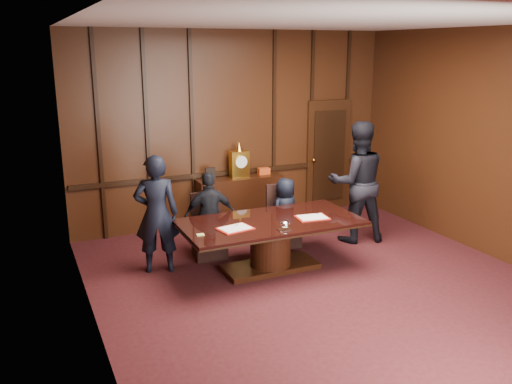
# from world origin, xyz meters

# --- Properties ---
(room) EXTENTS (7.00, 7.04, 3.50)m
(room) POSITION_xyz_m (0.07, 0.14, 1.72)
(room) COLOR #340E0F
(room) RESTS_ON ground
(sideboard) EXTENTS (1.60, 0.45, 1.54)m
(sideboard) POSITION_xyz_m (0.00, 3.26, 0.49)
(sideboard) COLOR black
(sideboard) RESTS_ON ground
(conference_table) EXTENTS (2.62, 1.32, 0.76)m
(conference_table) POSITION_xyz_m (-0.40, 1.10, 0.51)
(conference_table) COLOR black
(conference_table) RESTS_ON ground
(folder_left) EXTENTS (0.51, 0.41, 0.02)m
(folder_left) POSITION_xyz_m (-1.01, 0.96, 0.77)
(folder_left) COLOR red
(folder_left) RESTS_ON conference_table
(folder_right) EXTENTS (0.50, 0.38, 0.02)m
(folder_right) POSITION_xyz_m (0.21, 0.96, 0.77)
(folder_right) COLOR red
(folder_right) RESTS_ON conference_table
(inkstand) EXTENTS (0.20, 0.14, 0.12)m
(inkstand) POSITION_xyz_m (-0.40, 0.65, 0.81)
(inkstand) COLOR white
(inkstand) RESTS_ON conference_table
(notepad) EXTENTS (0.11, 0.08, 0.01)m
(notepad) POSITION_xyz_m (-1.54, 0.90, 0.77)
(notepad) COLOR #D2CF66
(notepad) RESTS_ON conference_table
(chair_left) EXTENTS (0.53, 0.53, 0.99)m
(chair_left) POSITION_xyz_m (-1.05, 1.98, 0.29)
(chair_left) COLOR black
(chair_left) RESTS_ON ground
(chair_right) EXTENTS (0.55, 0.55, 0.99)m
(chair_right) POSITION_xyz_m (0.25, 1.98, 0.29)
(chair_right) COLOR black
(chair_right) RESTS_ON ground
(signatory_left) EXTENTS (0.84, 0.44, 1.37)m
(signatory_left) POSITION_xyz_m (-1.05, 1.90, 0.69)
(signatory_left) COLOR black
(signatory_left) RESTS_ON ground
(signatory_right) EXTENTS (0.65, 0.52, 1.15)m
(signatory_right) POSITION_xyz_m (0.25, 1.90, 0.58)
(signatory_right) COLOR black
(signatory_right) RESTS_ON ground
(witness_left) EXTENTS (0.72, 0.56, 1.74)m
(witness_left) POSITION_xyz_m (-1.92, 1.73, 0.87)
(witness_left) COLOR black
(witness_left) RESTS_ON ground
(witness_right) EXTENTS (1.15, 0.99, 2.03)m
(witness_right) POSITION_xyz_m (1.46, 1.67, 1.02)
(witness_right) COLOR black
(witness_right) RESTS_ON ground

